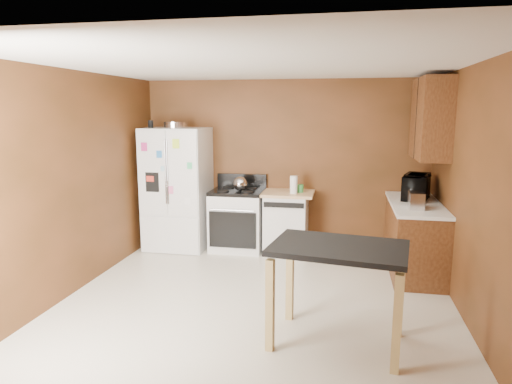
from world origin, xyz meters
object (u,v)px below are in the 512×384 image
(roasting_pan, at_px, (176,125))
(green_canister, at_px, (300,188))
(pen_cup, at_px, (151,124))
(island, at_px, (338,261))
(gas_range, at_px, (238,219))
(dishwasher, at_px, (286,221))
(kettle, at_px, (240,184))
(microwave, at_px, (416,188))
(refrigerator, at_px, (177,189))
(toaster, at_px, (416,200))
(paper_towel, at_px, (294,185))

(roasting_pan, xyz_separation_m, green_canister, (1.83, 0.08, -0.90))
(pen_cup, bearing_deg, island, -41.24)
(roasting_pan, relative_size, gas_range, 0.32)
(roasting_pan, distance_m, dishwasher, 2.15)
(kettle, bearing_deg, microwave, -3.91)
(microwave, height_order, refrigerator, refrigerator)
(toaster, height_order, refrigerator, refrigerator)
(refrigerator, relative_size, dishwasher, 2.02)
(paper_towel, relative_size, refrigerator, 0.14)
(roasting_pan, relative_size, pen_cup, 3.23)
(green_canister, relative_size, toaster, 0.41)
(dishwasher, bearing_deg, island, -73.08)
(roasting_pan, height_order, kettle, roasting_pan)
(pen_cup, relative_size, island, 0.09)
(roasting_pan, height_order, microwave, roasting_pan)
(toaster, bearing_deg, roasting_pan, 167.58)
(toaster, xyz_separation_m, refrigerator, (-3.29, 0.77, -0.10))
(kettle, distance_m, paper_towel, 0.78)
(pen_cup, distance_m, paper_towel, 2.26)
(pen_cup, distance_m, island, 3.84)
(dishwasher, bearing_deg, kettle, -172.58)
(island, bearing_deg, pen_cup, 138.76)
(pen_cup, xyz_separation_m, paper_towel, (2.10, 0.07, -0.84))
(roasting_pan, distance_m, kettle, 1.29)
(green_canister, distance_m, gas_range, 1.03)
(microwave, bearing_deg, gas_range, 101.64)
(gas_range, distance_m, dishwasher, 0.72)
(island, bearing_deg, refrigerator, 134.03)
(gas_range, xyz_separation_m, island, (1.51, -2.56, 0.30))
(paper_towel, bearing_deg, toaster, -26.13)
(refrigerator, bearing_deg, roasting_pan, 106.74)
(microwave, relative_size, refrigerator, 0.30)
(pen_cup, distance_m, dishwasher, 2.43)
(kettle, distance_m, refrigerator, 0.97)
(roasting_pan, xyz_separation_m, island, (2.42, -2.53, -1.08))
(roasting_pan, distance_m, gas_range, 1.66)
(paper_towel, distance_m, dishwasher, 0.58)
(pen_cup, distance_m, microwave, 3.81)
(kettle, height_order, paper_towel, paper_towel)
(roasting_pan, distance_m, green_canister, 2.04)
(kettle, distance_m, toaster, 2.45)
(microwave, height_order, island, microwave)
(paper_towel, distance_m, toaster, 1.73)
(microwave, bearing_deg, island, 174.62)
(gas_range, bearing_deg, green_canister, 2.72)
(toaster, bearing_deg, kettle, 162.92)
(paper_towel, height_order, refrigerator, refrigerator)
(microwave, distance_m, island, 2.54)
(kettle, distance_m, gas_range, 0.55)
(microwave, xyz_separation_m, dishwasher, (-1.74, 0.25, -0.60))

